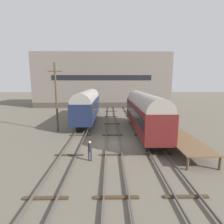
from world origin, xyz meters
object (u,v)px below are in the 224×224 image
Objects in this scene: train_car_maroon at (144,111)px; bench at (166,122)px; person_worker at (90,149)px; utility_pole at (56,97)px; train_car_navy at (88,104)px.

bench is (2.72, -0.52, -1.36)m from train_car_maroon.
utility_pole is (-5.32, 9.01, 3.63)m from person_worker.
utility_pole is at bearing 120.53° from person_worker.
train_car_maroon reaches higher than bench.
person_worker is (-8.80, -7.58, -0.57)m from bench.
train_car_maroon is 8.85× the size of person_worker.
train_car_navy is 11.39× the size of bench.
train_car_navy is 7.33m from utility_pole.
train_car_navy is 1.76× the size of utility_pole.
bench is 14.52m from utility_pole.
train_car_maroon reaches higher than person_worker.
utility_pole is at bearing 174.18° from bench.
bench is at bearing -10.77° from train_car_maroon.
person_worker is at bearing -82.54° from train_car_navy.
train_car_maroon is 1.72× the size of utility_pole.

